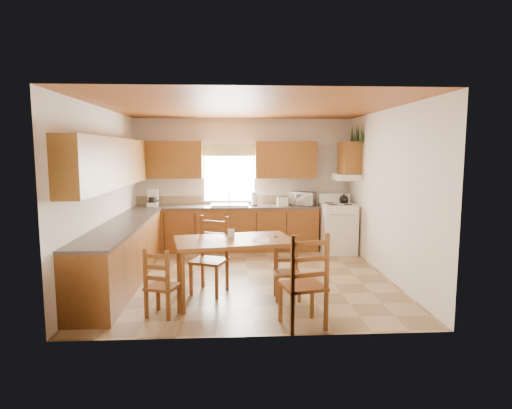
{
  "coord_description": "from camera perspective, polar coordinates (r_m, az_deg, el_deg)",
  "views": [
    {
      "loc": [
        -0.25,
        -6.74,
        2.03
      ],
      "look_at": [
        0.15,
        0.3,
        1.15
      ],
      "focal_mm": 30.0,
      "sensor_mm": 36.0,
      "label": 1
    }
  ],
  "objects": [
    {
      "name": "table_paper",
      "position": [
        5.75,
        0.68,
        -4.8
      ],
      "size": [
        0.25,
        0.32,
        0.0
      ],
      "primitive_type": "cube",
      "rotation": [
        0.0,
        0.0,
        -0.12
      ],
      "color": "white",
      "rests_on": "dining_table"
    },
    {
      "name": "upper_cab_back_right",
      "position": [
        8.89,
        3.95,
        5.98
      ],
      "size": [
        1.25,
        0.33,
        0.75
      ],
      "primitive_type": "cube",
      "color": "brown",
      "rests_on": "wall_back"
    },
    {
      "name": "upper_cab_left",
      "position": [
        6.84,
        -18.9,
        5.27
      ],
      "size": [
        0.33,
        3.6,
        0.75
      ],
      "primitive_type": "cube",
      "color": "brown",
      "rests_on": "wall_left"
    },
    {
      "name": "backsplash",
      "position": [
        9.03,
        -4.03,
        0.62
      ],
      "size": [
        3.75,
        0.01,
        0.18
      ],
      "primitive_type": "cube",
      "color": "#8D7857",
      "rests_on": "counter_back"
    },
    {
      "name": "wall_front",
      "position": [
        4.54,
        -0.06,
        -1.5
      ],
      "size": [
        4.5,
        4.5,
        0.0
      ],
      "primitive_type": "plane",
      "color": "beige",
      "rests_on": "floor"
    },
    {
      "name": "dining_table",
      "position": [
        5.94,
        -2.94,
        -8.61
      ],
      "size": [
        1.71,
        1.17,
        0.84
      ],
      "primitive_type": "cube",
      "rotation": [
        0.0,
        0.0,
        0.18
      ],
      "color": "brown",
      "rests_on": "floor"
    },
    {
      "name": "toaster",
      "position": [
        8.74,
        3.55,
        0.39
      ],
      "size": [
        0.22,
        0.14,
        0.18
      ],
      "primitive_type": "cube",
      "rotation": [
        0.0,
        0.0,
        0.03
      ],
      "color": "silver",
      "rests_on": "counter_back"
    },
    {
      "name": "range_hood",
      "position": [
        8.71,
        11.96,
        3.61
      ],
      "size": [
        0.44,
        0.62,
        0.12
      ],
      "primitive_type": "cube",
      "color": "silver",
      "rests_on": "wall_right"
    },
    {
      "name": "paper_towel",
      "position": [
        8.75,
        -0.25,
        0.76
      ],
      "size": [
        0.13,
        0.13,
        0.28
      ],
      "primitive_type": "cylinder",
      "rotation": [
        0.0,
        0.0,
        0.07
      ],
      "color": "white",
      "rests_on": "counter_back"
    },
    {
      "name": "pine_decal_c",
      "position": [
        9.05,
        12.68,
        9.17
      ],
      "size": [
        0.22,
        0.22,
        0.36
      ],
      "primitive_type": "cone",
      "color": "#1C441F",
      "rests_on": "wall_right"
    },
    {
      "name": "upper_cab_back_left",
      "position": [
        8.92,
        -11.68,
        5.85
      ],
      "size": [
        1.41,
        0.33,
        0.75
      ],
      "primitive_type": "cube",
      "color": "brown",
      "rests_on": "wall_back"
    },
    {
      "name": "upper_cab_stove",
      "position": [
        8.7,
        12.34,
        6.1
      ],
      "size": [
        0.33,
        0.62,
        0.62
      ],
      "primitive_type": "cube",
      "color": "brown",
      "rests_on": "wall_right"
    },
    {
      "name": "floor",
      "position": [
        7.04,
        -1.1,
        -9.64
      ],
      "size": [
        4.5,
        4.5,
        0.0
      ],
      "primitive_type": "plane",
      "color": "olive",
      "rests_on": "ground"
    },
    {
      "name": "window_pane",
      "position": [
        8.96,
        -3.58,
        4.04
      ],
      "size": [
        1.05,
        0.01,
        1.1
      ],
      "primitive_type": "cube",
      "color": "white",
      "rests_on": "wall_back"
    },
    {
      "name": "ceiling",
      "position": [
        6.77,
        -1.15,
        12.79
      ],
      "size": [
        4.5,
        4.5,
        0.0
      ],
      "primitive_type": "plane",
      "color": "brown",
      "rests_on": "floor"
    },
    {
      "name": "chair_near_right",
      "position": [
        5.04,
        6.29,
        -9.92
      ],
      "size": [
        0.56,
        0.54,
        1.12
      ],
      "primitive_type": "cube",
      "rotation": [
        0.0,
        0.0,
        3.37
      ],
      "color": "brown",
      "rests_on": "floor"
    },
    {
      "name": "window_frame",
      "position": [
        8.97,
        -3.58,
        4.04
      ],
      "size": [
        1.13,
        0.02,
        1.18
      ],
      "primitive_type": "cube",
      "color": "silver",
      "rests_on": "wall_back"
    },
    {
      "name": "sink_basin",
      "position": [
        8.75,
        -3.56,
        -0.05
      ],
      "size": [
        0.75,
        0.45,
        0.04
      ],
      "primitive_type": "cube",
      "color": "silver",
      "rests_on": "counter_back"
    },
    {
      "name": "microwave",
      "position": [
        8.86,
        6.22,
        0.77
      ],
      "size": [
        0.55,
        0.48,
        0.27
      ],
      "primitive_type": "imported",
      "rotation": [
        0.0,
        0.0,
        -0.41
      ],
      "color": "silver",
      "rests_on": "counter_back"
    },
    {
      "name": "stove",
      "position": [
        8.76,
        10.84,
        -3.18
      ],
      "size": [
        0.66,
        0.68,
        0.97
      ],
      "primitive_type": "cube",
      "rotation": [
        0.0,
        0.0,
        0.02
      ],
      "color": "silver",
      "rests_on": "floor"
    },
    {
      "name": "chair_far_left",
      "position": [
        6.19,
        -6.27,
        -6.84
      ],
      "size": [
        0.59,
        0.57,
        1.09
      ],
      "primitive_type": "cube",
      "rotation": [
        0.0,
        0.0,
        -0.39
      ],
      "color": "brown",
      "rests_on": "floor"
    },
    {
      "name": "wall_right",
      "position": [
        7.22,
        17.03,
        1.4
      ],
      "size": [
        4.5,
        4.5,
        0.0
      ],
      "primitive_type": "plane",
      "color": "beige",
      "rests_on": "floor"
    },
    {
      "name": "lower_cab_back",
      "position": [
        8.83,
        -4.02,
        -3.27
      ],
      "size": [
        3.75,
        0.6,
        0.88
      ],
      "primitive_type": "cube",
      "color": "brown",
      "rests_on": "floor"
    },
    {
      "name": "window_valance",
      "position": [
        8.93,
        -3.61,
        7.24
      ],
      "size": [
        1.19,
        0.01,
        0.24
      ],
      "primitive_type": "cube",
      "color": "#5B753F",
      "rests_on": "wall_back"
    },
    {
      "name": "counter_left",
      "position": [
        6.89,
        -17.5,
        -2.65
      ],
      "size": [
        0.63,
        3.6,
        0.04
      ],
      "primitive_type": "cube",
      "color": "#4A413B",
      "rests_on": "lower_cab_left"
    },
    {
      "name": "counter_back",
      "position": [
        8.76,
        -4.05,
        -0.31
      ],
      "size": [
        3.75,
        0.63,
        0.04
      ],
      "primitive_type": "cube",
      "color": "#4A413B",
      "rests_on": "lower_cab_back"
    },
    {
      "name": "wall_left",
      "position": [
        7.06,
        -19.7,
        1.17
      ],
      "size": [
        4.5,
        4.5,
        0.0
      ],
      "primitive_type": "plane",
      "color": "beige",
      "rests_on": "floor"
    },
    {
      "name": "pine_decal_b",
      "position": [
        8.75,
        13.26,
        9.49
      ],
      "size": [
        0.22,
        0.22,
        0.36
      ],
      "primitive_type": "cone",
      "color": "#1C441F",
      "rests_on": "wall_right"
    },
    {
      "name": "coffeemaker",
      "position": [
        8.91,
        -13.63,
        0.83
      ],
      "size": [
        0.24,
        0.27,
        0.33
      ],
      "primitive_type": "cube",
      "rotation": [
        0.0,
        0.0,
        -0.23
      ],
      "color": "silver",
      "rests_on": "counter_back"
    },
    {
      "name": "chair_near_left",
      "position": [
        5.49,
        -12.36,
        -10.05
      ],
      "size": [
        0.45,
        0.44,
        0.85
      ],
      "primitive_type": "cube",
      "rotation": [
        0.0,
        0.0,
        2.79
      ],
      "color": "brown",
      "rests_on": "floor"
    },
    {
      "name": "chair_far_right",
      "position": [
        5.95,
        4.17,
        -8.53
      ],
      "size": [
        0.36,
        0.34,
        0.86
      ],
      "primitive_type": "cube",
      "rotation": [
        0.0,
        0.0,
        0.0
      ],
      "color": "brown",
      "rests_on": "floor"
    },
    {
      "name": "lower_cab_left",
      "position": [
        6.99,
        -17.36,
        -6.37
      ],
      "size": [
        0.6,
        3.6,
        0.88
      ],
      "primitive_type": "cube",
      "color": "brown",
      "rests_on": "floor"
    },
    {
      "name": "table_card",
      "position": [
        5.92,
        -3.34,
        -3.86
      ],
      "size": [
        0.09,
        0.04,
        0.12
      ],
      "primitive_type": "cube",
      "rotation": [
        0.0,
        0.0,
        -0.21
      ],
      "color": "white",
      "rests_on": "dining_table"
    },
    {
      "name": "wall_back",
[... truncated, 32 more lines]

